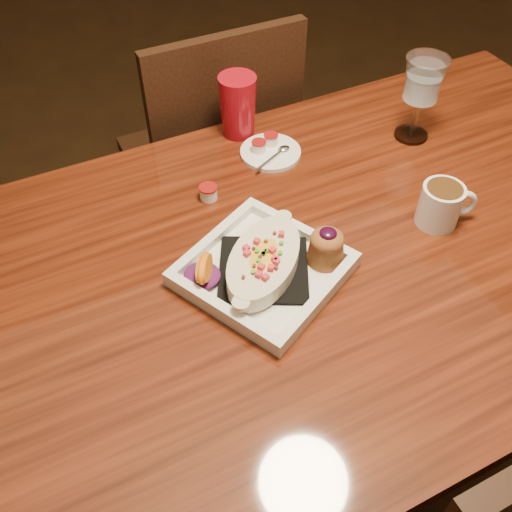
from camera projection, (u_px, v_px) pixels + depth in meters
name	position (u px, v px, depth m)	size (l,w,h in m)	color
floor	(312.00, 427.00, 1.61)	(7.00, 7.00, 0.00)	black
table	(335.00, 276.00, 1.13)	(1.50, 0.90, 0.75)	maroon
chair_far	(214.00, 160.00, 1.62)	(0.42, 0.42, 0.93)	black
plate	(270.00, 263.00, 0.99)	(0.33, 0.33, 0.08)	white
coffee_mug	(442.00, 204.00, 1.07)	(0.11, 0.08, 0.08)	white
goblet	(423.00, 84.00, 1.19)	(0.09, 0.09, 0.19)	silver
saucer	(269.00, 151.00, 1.24)	(0.13, 0.13, 0.09)	white
creamer_loose	(208.00, 192.00, 1.14)	(0.04, 0.04, 0.03)	white
red_tumbler	(238.00, 106.00, 1.25)	(0.08, 0.08, 0.14)	#A70B1B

